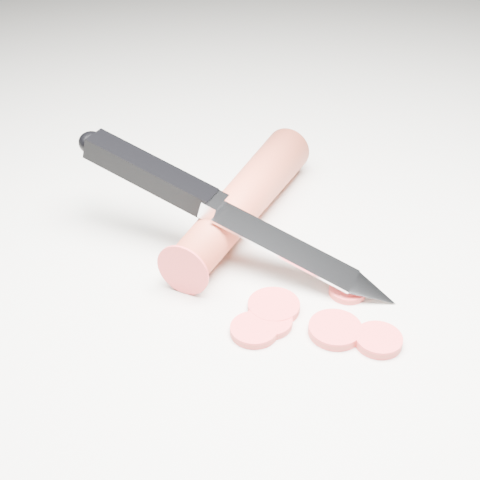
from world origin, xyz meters
name	(u,v)px	position (x,y,z in m)	size (l,w,h in m)	color
ground	(270,300)	(0.00, 0.00, 0.00)	(2.40, 2.40, 0.00)	beige
carrot	(243,201)	(0.02, 0.11, 0.02)	(0.04, 0.04, 0.22)	#CA432B
carrot_slice_0	(269,322)	(-0.01, -0.03, 0.00)	(0.04, 0.04, 0.01)	#F2383B
carrot_slice_1	(274,306)	(0.00, -0.01, 0.00)	(0.04, 0.04, 0.01)	#F2383B
carrot_slice_2	(347,291)	(0.06, -0.01, 0.00)	(0.03, 0.03, 0.01)	#F2383B
carrot_slice_3	(335,330)	(0.03, -0.05, 0.00)	(0.04, 0.04, 0.01)	#F2383B
carrot_slice_4	(254,330)	(-0.03, -0.03, 0.00)	(0.04, 0.04, 0.01)	#F2383B
carrot_slice_5	(378,340)	(0.06, -0.07, 0.00)	(0.03, 0.03, 0.01)	#F2383B
kitchen_knife	(231,211)	(-0.01, 0.06, 0.05)	(0.23, 0.23, 0.09)	silver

